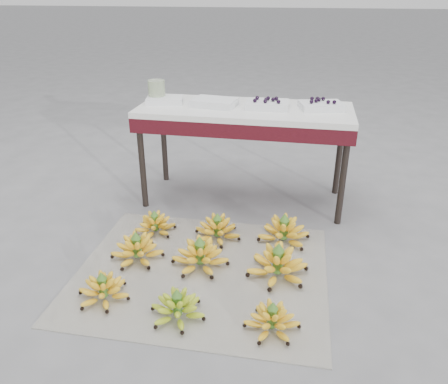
% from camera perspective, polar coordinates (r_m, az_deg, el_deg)
% --- Properties ---
extents(ground, '(60.00, 60.00, 0.00)m').
position_cam_1_polar(ground, '(2.21, -3.06, -11.33)').
color(ground, slate).
rests_on(ground, ground).
extents(newspaper_mat, '(1.26, 1.07, 0.01)m').
position_cam_1_polar(newspaper_mat, '(2.26, -2.90, -10.35)').
color(newspaper_mat, silver).
rests_on(newspaper_mat, ground).
extents(bunch_front_left, '(0.30, 0.30, 0.15)m').
position_cam_1_polar(bunch_front_left, '(2.13, -15.49, -12.20)').
color(bunch_front_left, yellow).
rests_on(bunch_front_left, newspaper_mat).
extents(bunch_front_center, '(0.32, 0.32, 0.15)m').
position_cam_1_polar(bunch_front_center, '(1.97, -6.09, -14.78)').
color(bunch_front_center, '#92BD27').
rests_on(bunch_front_center, newspaper_mat).
extents(bunch_front_right, '(0.29, 0.29, 0.14)m').
position_cam_1_polar(bunch_front_right, '(1.91, 6.30, -16.29)').
color(bunch_front_right, yellow).
rests_on(bunch_front_right, newspaper_mat).
extents(bunch_mid_left, '(0.30, 0.30, 0.17)m').
position_cam_1_polar(bunch_mid_left, '(2.36, -11.29, -7.41)').
color(bunch_mid_left, yellow).
rests_on(bunch_mid_left, newspaper_mat).
extents(bunch_mid_center, '(0.36, 0.36, 0.18)m').
position_cam_1_polar(bunch_mid_center, '(2.26, -3.14, -8.33)').
color(bunch_mid_center, yellow).
rests_on(bunch_mid_center, newspaper_mat).
extents(bunch_mid_right, '(0.31, 0.31, 0.19)m').
position_cam_1_polar(bunch_mid_right, '(2.20, 7.02, -9.39)').
color(bunch_mid_right, yellow).
rests_on(bunch_mid_right, newspaper_mat).
extents(bunch_back_left, '(0.29, 0.29, 0.14)m').
position_cam_1_polar(bunch_back_left, '(2.59, -8.98, -4.25)').
color(bunch_back_left, yellow).
rests_on(bunch_back_left, newspaper_mat).
extents(bunch_back_center, '(0.35, 0.35, 0.16)m').
position_cam_1_polar(bunch_back_center, '(2.50, -0.86, -4.92)').
color(bunch_back_center, yellow).
rests_on(bunch_back_center, newspaper_mat).
extents(bunch_back_right, '(0.31, 0.31, 0.18)m').
position_cam_1_polar(bunch_back_right, '(2.49, 7.81, -5.19)').
color(bunch_back_right, yellow).
rests_on(bunch_back_right, newspaper_mat).
extents(vendor_table, '(1.33, 0.53, 0.64)m').
position_cam_1_polar(vendor_table, '(2.78, 2.73, 9.57)').
color(vendor_table, black).
rests_on(vendor_table, ground).
extents(tray_far_left, '(0.26, 0.21, 0.04)m').
position_cam_1_polar(tray_far_left, '(2.89, -7.75, 11.82)').
color(tray_far_left, silver).
rests_on(tray_far_left, vendor_table).
extents(tray_left, '(0.29, 0.23, 0.04)m').
position_cam_1_polar(tray_left, '(2.79, -1.25, 11.62)').
color(tray_left, silver).
rests_on(tray_left, vendor_table).
extents(tray_right, '(0.27, 0.20, 0.07)m').
position_cam_1_polar(tray_right, '(2.75, 5.66, 11.34)').
color(tray_right, silver).
rests_on(tray_right, vendor_table).
extents(tray_far_right, '(0.29, 0.24, 0.06)m').
position_cam_1_polar(tray_far_right, '(2.77, 12.58, 10.96)').
color(tray_far_right, silver).
rests_on(tray_far_right, vendor_table).
extents(glass_jar, '(0.13, 0.13, 0.14)m').
position_cam_1_polar(glass_jar, '(2.92, -8.79, 12.91)').
color(glass_jar, beige).
rests_on(glass_jar, vendor_table).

